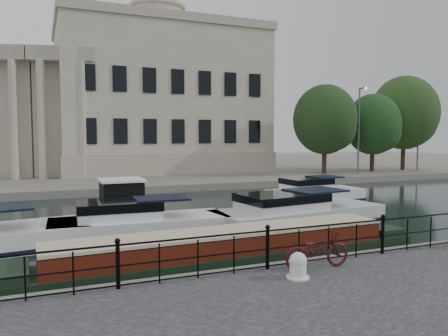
# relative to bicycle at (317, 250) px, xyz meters

# --- Properties ---
(ground_plane) EXTENTS (160.00, 160.00, 0.00)m
(ground_plane) POSITION_rel_bicycle_xyz_m (-1.28, 2.72, -1.06)
(ground_plane) COLOR black
(ground_plane) RESTS_ON ground
(far_bank) EXTENTS (120.00, 42.00, 0.55)m
(far_bank) POSITION_rel_bicycle_xyz_m (-1.28, 41.72, -0.78)
(far_bank) COLOR #6B665B
(far_bank) RESTS_ON ground_plane
(railing) EXTENTS (24.14, 0.14, 1.22)m
(railing) POSITION_rel_bicycle_xyz_m (-1.28, 0.47, 0.14)
(railing) COLOR black
(railing) RESTS_ON near_quay
(civic_building) EXTENTS (53.55, 31.84, 16.85)m
(civic_building) POSITION_rel_bicycle_xyz_m (-2.27, 37.43, 5.98)
(civic_building) COLOR #ADA38C
(civic_building) RESTS_ON far_bank
(lamp_posts) EXTENTS (8.24, 1.55, 8.07)m
(lamp_posts) POSITION_rel_bicycle_xyz_m (24.72, 23.42, 3.74)
(lamp_posts) COLOR #59595B
(lamp_posts) RESTS_ON far_bank
(bicycle) EXTENTS (1.96, 0.77, 1.02)m
(bicycle) POSITION_rel_bicycle_xyz_m (0.00, 0.00, 0.00)
(bicycle) COLOR #410B17
(bicycle) RESTS_ON near_quay
(mooring_bollard) EXTENTS (0.60, 0.60, 0.67)m
(mooring_bollard) POSITION_rel_bicycle_xyz_m (-0.93, -0.51, -0.19)
(mooring_bollard) COLOR silver
(mooring_bollard) RESTS_ON near_quay
(narrowboat) EXTENTS (13.92, 2.28, 1.51)m
(narrowboat) POSITION_rel_bicycle_xyz_m (-1.52, 2.69, -0.69)
(narrowboat) COLOR black
(narrowboat) RESTS_ON ground_plane
(harbour_hut) EXTENTS (2.80, 2.33, 2.17)m
(harbour_hut) POSITION_rel_bicycle_xyz_m (-3.38, 11.26, -0.10)
(harbour_hut) COLOR #6B665B
(harbour_hut) RESTS_ON ground_plane
(cabin_cruisers) EXTENTS (25.92, 9.04, 1.99)m
(cabin_cruisers) POSITION_rel_bicycle_xyz_m (-0.54, 8.73, -0.69)
(cabin_cruisers) COLOR white
(cabin_cruisers) RESTS_ON ground_plane
(trees) EXTENTS (16.98, 7.16, 9.88)m
(trees) POSITION_rel_bicycle_xyz_m (24.46, 24.99, 4.72)
(trees) COLOR black
(trees) RESTS_ON far_bank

